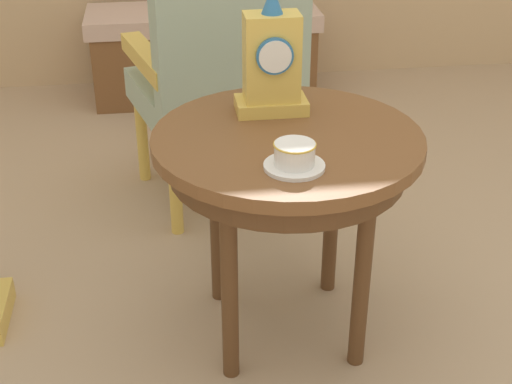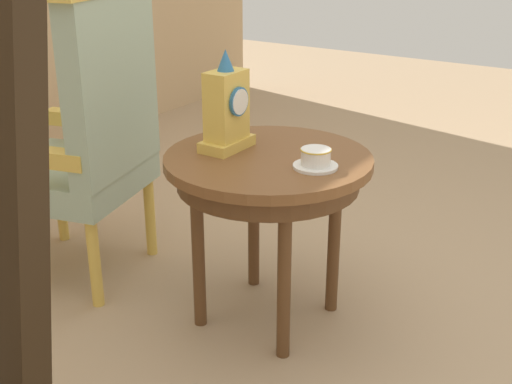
# 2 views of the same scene
# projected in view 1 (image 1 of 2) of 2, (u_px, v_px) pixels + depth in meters

# --- Properties ---
(ground_plane) EXTENTS (10.00, 10.00, 0.00)m
(ground_plane) POSITION_uv_depth(u_px,v_px,m) (273.00, 342.00, 2.07)
(ground_plane) COLOR tan
(side_table) EXTENTS (0.69, 0.69, 0.62)m
(side_table) POSITION_uv_depth(u_px,v_px,m) (287.00, 161.00, 1.87)
(side_table) COLOR brown
(side_table) RESTS_ON ground
(teacup_left) EXTENTS (0.14, 0.14, 0.06)m
(teacup_left) POSITION_uv_depth(u_px,v_px,m) (294.00, 157.00, 1.66)
(teacup_left) COLOR white
(teacup_left) RESTS_ON side_table
(mantel_clock) EXTENTS (0.19, 0.11, 0.34)m
(mantel_clock) POSITION_uv_depth(u_px,v_px,m) (272.00, 63.00, 1.90)
(mantel_clock) COLOR gold
(mantel_clock) RESTS_ON side_table
(armchair) EXTENTS (0.66, 0.65, 1.14)m
(armchair) POSITION_uv_depth(u_px,v_px,m) (221.00, 53.00, 2.48)
(armchair) COLOR #9EB299
(armchair) RESTS_ON ground
(window_bench) EXTENTS (1.13, 0.40, 0.44)m
(window_bench) POSITION_uv_depth(u_px,v_px,m) (204.00, 53.00, 3.65)
(window_bench) COLOR #CCA893
(window_bench) RESTS_ON ground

